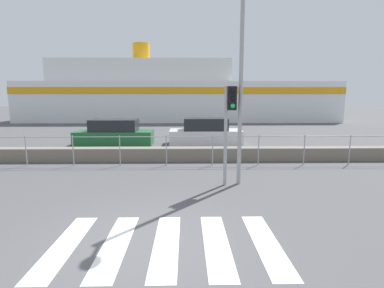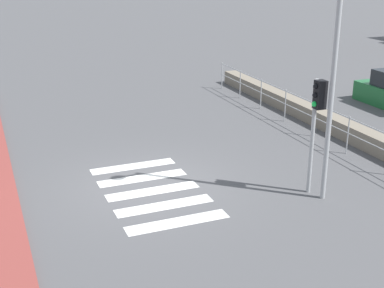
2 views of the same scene
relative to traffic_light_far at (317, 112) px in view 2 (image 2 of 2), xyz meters
name	(u,v)px [view 2 (image 2 of 2)]	position (x,y,z in m)	size (l,w,h in m)	color
ground_plane	(148,185)	(-2.02, -3.62, -2.14)	(160.00, 160.00, 0.00)	#4C4C4F
crosswalk	(153,191)	(-1.62, -3.62, -2.13)	(4.05, 2.40, 0.01)	silver
seawall	(370,141)	(-2.02, 3.51, -1.86)	(19.68, 0.55, 0.55)	slate
harbor_fence	(348,129)	(-2.02, 2.63, -1.37)	(17.75, 0.04, 1.17)	#9EA0A3
traffic_light_far	(317,112)	(0.00, 0.00, 0.00)	(0.34, 0.32, 2.91)	#9EA0A3
streetlamp	(330,46)	(0.33, -0.02, 1.61)	(0.32, 0.96, 6.07)	#9EA0A3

